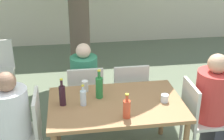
{
  "coord_description": "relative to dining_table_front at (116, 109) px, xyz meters",
  "views": [
    {
      "loc": [
        -0.47,
        -2.87,
        2.42
      ],
      "look_at": [
        0.0,
        0.3,
        1.0
      ],
      "focal_mm": 50.0,
      "sensor_mm": 36.0,
      "label": 1
    }
  ],
  "objects": [
    {
      "name": "drinking_glass_1",
      "position": [
        0.52,
        -0.06,
        0.12
      ],
      "size": [
        0.08,
        0.08,
        0.08
      ],
      "color": "white",
      "rests_on": "dining_table_front"
    },
    {
      "name": "person_seated_0",
      "position": [
        -1.18,
        -0.0,
        -0.14
      ],
      "size": [
        0.59,
        0.39,
        1.17
      ],
      "rotation": [
        0.0,
        0.0,
        -1.57
      ],
      "color": "#383842",
      "rests_on": "ground_plane"
    },
    {
      "name": "person_seated_2",
      "position": [
        -0.29,
        0.93,
        -0.16
      ],
      "size": [
        0.35,
        0.58,
        1.14
      ],
      "rotation": [
        0.0,
        0.0,
        3.14
      ],
      "color": "#383842",
      "rests_on": "ground_plane"
    },
    {
      "name": "patio_chair_0",
      "position": [
        -0.95,
        0.0,
        -0.16
      ],
      "size": [
        0.44,
        0.44,
        0.9
      ],
      "rotation": [
        0.0,
        0.0,
        -1.57
      ],
      "color": "beige",
      "rests_on": "ground_plane"
    },
    {
      "name": "dining_table_front",
      "position": [
        0.0,
        0.0,
        0.0
      ],
      "size": [
        1.44,
        0.92,
        0.75
      ],
      "color": "#996B42",
      "rests_on": "ground_plane"
    },
    {
      "name": "green_bottle_1",
      "position": [
        -0.16,
        0.14,
        0.21
      ],
      "size": [
        0.08,
        0.08,
        0.33
      ],
      "color": "#287A38",
      "rests_on": "dining_table_front"
    },
    {
      "name": "person_seated_1",
      "position": [
        1.18,
        -0.0,
        -0.1
      ],
      "size": [
        0.6,
        0.4,
        1.24
      ],
      "rotation": [
        0.0,
        0.0,
        1.57
      ],
      "color": "#383842",
      "rests_on": "ground_plane"
    },
    {
      "name": "water_bottle_2",
      "position": [
        -0.35,
        0.0,
        0.17
      ],
      "size": [
        0.06,
        0.06,
        0.23
      ],
      "color": "silver",
      "rests_on": "dining_table_front"
    },
    {
      "name": "drinking_glass_0",
      "position": [
        -0.31,
        0.31,
        0.14
      ],
      "size": [
        0.08,
        0.08,
        0.13
      ],
      "color": "silver",
      "rests_on": "dining_table_front"
    },
    {
      "name": "patio_chair_1",
      "position": [
        0.95,
        0.0,
        -0.16
      ],
      "size": [
        0.44,
        0.44,
        0.9
      ],
      "rotation": [
        0.0,
        0.0,
        1.57
      ],
      "color": "beige",
      "rests_on": "ground_plane"
    },
    {
      "name": "patio_chair_2",
      "position": [
        -0.29,
        0.69,
        -0.16
      ],
      "size": [
        0.44,
        0.44,
        0.9
      ],
      "rotation": [
        0.0,
        0.0,
        3.14
      ],
      "color": "beige",
      "rests_on": "ground_plane"
    },
    {
      "name": "patio_chair_3",
      "position": [
        0.29,
        0.69,
        -0.16
      ],
      "size": [
        0.44,
        0.44,
        0.9
      ],
      "rotation": [
        0.0,
        0.0,
        3.14
      ],
      "color": "beige",
      "rests_on": "ground_plane"
    },
    {
      "name": "soda_bottle_3",
      "position": [
        0.06,
        -0.3,
        0.18
      ],
      "size": [
        0.07,
        0.07,
        0.26
      ],
      "color": "#DB4C2D",
      "rests_on": "dining_table_front"
    },
    {
      "name": "wine_bottle_0",
      "position": [
        -0.56,
        0.03,
        0.2
      ],
      "size": [
        0.07,
        0.07,
        0.31
      ],
      "color": "#331923",
      "rests_on": "dining_table_front"
    }
  ]
}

